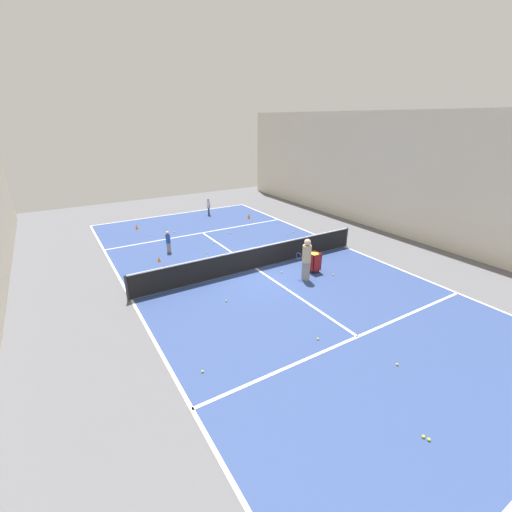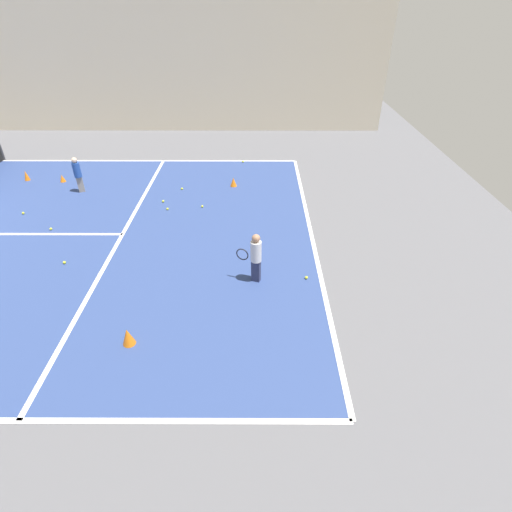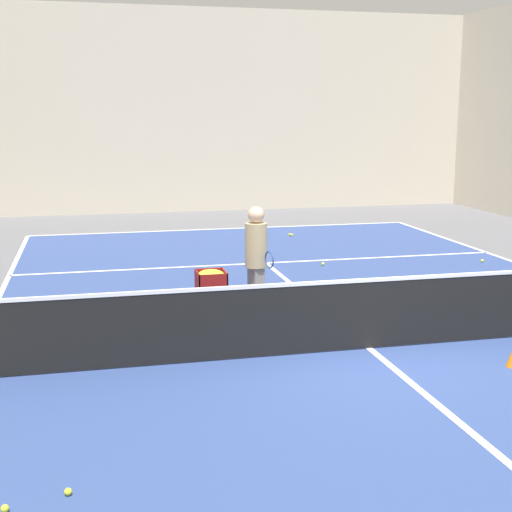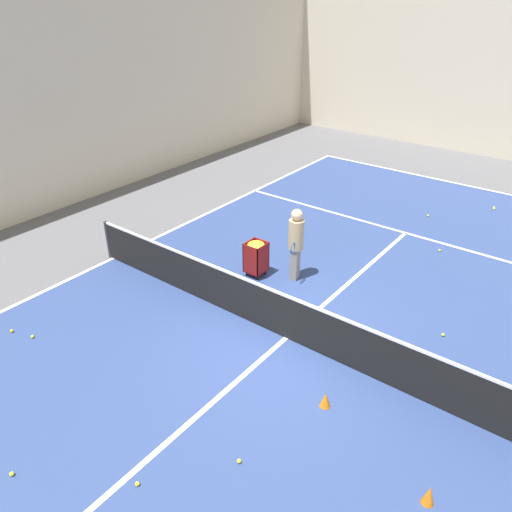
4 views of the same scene
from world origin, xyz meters
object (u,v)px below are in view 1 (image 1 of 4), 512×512
object	(u,v)px
player_near_baseline	(208,206)
coach_at_net	(307,257)
training_cone_0	(249,216)
child_midcourt	(168,240)
ball_cart	(314,259)
training_cone_1	(214,265)
tennis_net	(256,258)

from	to	relation	value
player_near_baseline	coach_at_net	world-z (taller)	coach_at_net
coach_at_net	training_cone_0	size ratio (longest dim) A/B	5.34
child_midcourt	ball_cart	size ratio (longest dim) A/B	1.24
training_cone_1	ball_cart	bearing A→B (deg)	142.59
tennis_net	coach_at_net	world-z (taller)	coach_at_net
player_near_baseline	training_cone_1	world-z (taller)	player_near_baseline
tennis_net	coach_at_net	bearing A→B (deg)	119.69
coach_at_net	ball_cart	world-z (taller)	coach_at_net
child_midcourt	training_cone_0	distance (m)	7.41
child_midcourt	training_cone_1	size ratio (longest dim) A/B	4.09
coach_at_net	training_cone_0	world-z (taller)	coach_at_net
coach_at_net	training_cone_1	world-z (taller)	coach_at_net
tennis_net	training_cone_0	size ratio (longest dim) A/B	33.09
player_near_baseline	training_cone_0	size ratio (longest dim) A/B	3.44
player_near_baseline	child_midcourt	size ratio (longest dim) A/B	1.04
tennis_net	coach_at_net	distance (m)	2.43
player_near_baseline	child_midcourt	distance (m)	7.29
ball_cart	training_cone_1	distance (m)	4.54
ball_cart	training_cone_0	distance (m)	9.15
ball_cart	training_cone_0	xyz separation A→B (m)	(-1.91, -8.94, -0.45)
child_midcourt	training_cone_1	distance (m)	3.16
training_cone_1	training_cone_0	bearing A→B (deg)	-131.55
coach_at_net	training_cone_0	bearing A→B (deg)	-30.79
coach_at_net	child_midcourt	distance (m)	7.25
child_midcourt	player_near_baseline	bearing A→B (deg)	113.47
player_near_baseline	training_cone_1	bearing A→B (deg)	-1.21
tennis_net	training_cone_1	distance (m)	1.98
training_cone_0	coach_at_net	bearing A→B (deg)	73.73
player_near_baseline	coach_at_net	xyz separation A→B (m)	(0.82, 11.68, 0.37)
player_near_baseline	training_cone_0	distance (m)	3.03
ball_cart	coach_at_net	bearing A→B (deg)	28.82
tennis_net	child_midcourt	bearing A→B (deg)	-56.22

